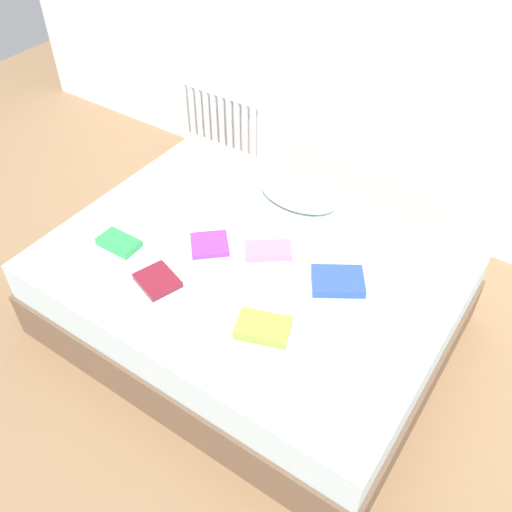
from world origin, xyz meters
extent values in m
plane|color=#93704C|center=(0.00, 0.00, 0.00)|extent=(8.00, 8.00, 0.00)
cube|color=brown|center=(0.00, 0.00, 0.14)|extent=(2.00, 1.50, 0.28)
cube|color=silver|center=(0.00, 0.00, 0.39)|extent=(1.96, 1.46, 0.22)
cylinder|color=white|center=(-1.43, 1.20, 0.35)|extent=(0.04, 0.04, 0.48)
cylinder|color=white|center=(-1.36, 1.20, 0.35)|extent=(0.04, 0.04, 0.48)
cylinder|color=white|center=(-1.29, 1.20, 0.35)|extent=(0.04, 0.04, 0.48)
cylinder|color=white|center=(-1.22, 1.20, 0.35)|extent=(0.04, 0.04, 0.48)
cylinder|color=white|center=(-1.15, 1.20, 0.35)|extent=(0.04, 0.04, 0.48)
cylinder|color=white|center=(-1.08, 1.20, 0.35)|extent=(0.04, 0.04, 0.48)
cylinder|color=white|center=(-1.02, 1.20, 0.35)|extent=(0.04, 0.04, 0.48)
cylinder|color=white|center=(-0.95, 1.20, 0.35)|extent=(0.04, 0.04, 0.48)
cylinder|color=white|center=(-0.88, 1.20, 0.35)|extent=(0.04, 0.04, 0.48)
cylinder|color=white|center=(-0.81, 1.20, 0.35)|extent=(0.04, 0.04, 0.48)
cube|color=white|center=(-1.12, 1.20, 0.57)|extent=(0.66, 0.04, 0.04)
cube|color=white|center=(-1.12, 1.20, 0.12)|extent=(0.66, 0.04, 0.04)
ellipsoid|color=white|center=(-0.04, 0.53, 0.57)|extent=(0.47, 0.30, 0.13)
cube|color=#2847B7|center=(0.44, 0.09, 0.52)|extent=(0.31, 0.29, 0.04)
cube|color=maroon|center=(-0.27, -0.38, 0.52)|extent=(0.24, 0.22, 0.03)
cube|color=purple|center=(-0.22, -0.04, 0.51)|extent=(0.26, 0.25, 0.03)
cube|color=#8CC638|center=(0.31, -0.35, 0.52)|extent=(0.27, 0.22, 0.05)
cube|color=pink|center=(0.05, 0.08, 0.52)|extent=(0.26, 0.24, 0.04)
cube|color=white|center=(-0.63, 0.19, 0.52)|extent=(0.23, 0.18, 0.03)
cube|color=green|center=(-0.61, -0.29, 0.52)|extent=(0.21, 0.13, 0.04)
camera|label=1|loc=(1.15, -1.64, 2.41)|focal=39.23mm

